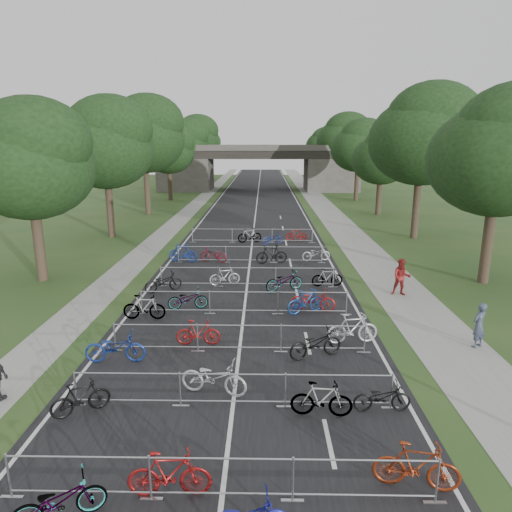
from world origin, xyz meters
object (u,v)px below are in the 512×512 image
Objects in this scene: overpass_bridge at (258,168)px; pedestrian_a at (479,325)px; pedestrian_b at (401,277)px; bike_0 at (59,501)px; bike_1 at (169,474)px.

pedestrian_a is at bearing -81.10° from overpass_bridge.
pedestrian_a is 0.94× the size of pedestrian_b.
bike_0 is at bearing -0.16° from pedestrian_a.
pedestrian_b is (7.82, -51.25, -2.59)m from overpass_bridge.
pedestrian_a is (10.10, 7.66, 0.32)m from bike_1.
bike_0 is 14.80m from pedestrian_a.
pedestrian_a is at bearing -81.45° from bike_0.
pedestrian_b reaches higher than bike_0.
overpass_bridge is 51.91m from pedestrian_b.
bike_1 is 0.98× the size of pedestrian_b.
bike_1 is 1.05× the size of pedestrian_a.
overpass_bridge is 16.51× the size of pedestrian_b.
pedestrian_b is at bearing -35.94° from bike_1.
pedestrian_a reaches higher than bike_0.
bike_0 is at bearing -92.82° from overpass_bridge.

